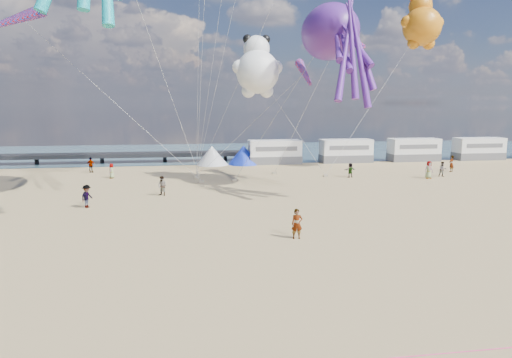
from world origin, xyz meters
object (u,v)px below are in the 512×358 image
(beachgoer_2, at_px, (87,196))
(sandbag_a, at_px, (201,181))
(beachgoer_5, at_px, (451,164))
(windsock_right, at_px, (304,73))
(beachgoer_1, at_px, (162,186))
(sandbag_c, at_px, (326,176))
(sandbag_e, at_px, (197,177))
(tent_blue, at_px, (244,155))
(windsock_mid, at_px, (342,35))
(beachgoer_4, at_px, (350,170))
(motorhome_1, at_px, (346,151))
(beachgoer_7, at_px, (443,169))
(standing_person, at_px, (297,224))
(kite_panda, at_px, (257,72))
(kite_teddy_orange, at_px, (422,27))
(beachgoer_0, at_px, (429,170))
(tent_white, at_px, (212,155))
(motorhome_3, at_px, (479,149))
(windsock_left, at_px, (21,18))
(beachgoer_6, at_px, (112,171))
(kite_octopus_purple, at_px, (330,32))
(motorhome_0, at_px, (275,152))
(motorhome_2, at_px, (414,150))
(sandbag_b, at_px, (235,180))
(sandbag_d, at_px, (274,173))
(beachgoer_3, at_px, (91,165))

(beachgoer_2, bearing_deg, sandbag_a, -16.35)
(beachgoer_5, relative_size, windsock_right, 0.38)
(beachgoer_1, xyz_separation_m, sandbag_c, (16.48, 7.46, -0.72))
(sandbag_c, height_order, sandbag_e, same)
(tent_blue, bearing_deg, windsock_mid, -63.62)
(beachgoer_4, bearing_deg, windsock_mid, 36.89)
(motorhome_1, height_order, windsock_mid, windsock_mid)
(beachgoer_1, relative_size, beachgoer_7, 1.04)
(standing_person, xyz_separation_m, sandbag_c, (8.28, 21.12, -0.76))
(kite_panda, height_order, kite_teddy_orange, kite_teddy_orange)
(beachgoer_0, distance_m, kite_panda, 20.22)
(motorhome_1, relative_size, sandbag_a, 13.20)
(tent_white, relative_size, windsock_mid, 0.62)
(tent_white, relative_size, beachgoer_4, 2.67)
(motorhome_3, xyz_separation_m, beachgoer_1, (-41.72, -18.77, -0.67))
(sandbag_e, xyz_separation_m, windsock_left, (-13.47, -7.38, 14.15))
(sandbag_c, bearing_deg, kite_panda, -165.13)
(motorhome_3, distance_m, windsock_mid, 31.72)
(kite_panda, relative_size, windsock_mid, 1.08)
(beachgoer_1, distance_m, windsock_mid, 21.49)
(beachgoer_6, height_order, sandbag_a, beachgoer_6)
(motorhome_1, bearing_deg, windsock_left, -152.16)
(tent_white, bearing_deg, motorhome_3, 0.00)
(kite_panda, xyz_separation_m, kite_teddy_orange, (18.72, 4.38, 5.27))
(motorhome_1, relative_size, kite_octopus_purple, 0.59)
(motorhome_3, distance_m, beachgoer_6, 48.14)
(beachgoer_6, distance_m, windsock_right, 21.98)
(motorhome_0, relative_size, windsock_left, 1.09)
(tent_white, xyz_separation_m, beachgoer_7, (23.44, -13.08, -0.40))
(beachgoer_6, height_order, kite_panda, kite_panda)
(motorhome_2, relative_size, beachgoer_4, 4.41)
(beachgoer_7, xyz_separation_m, kite_teddy_orange, (-1.03, 4.14, 15.05))
(motorhome_2, height_order, sandbag_e, motorhome_2)
(beachgoer_2, bearing_deg, motorhome_0, -13.90)
(kite_panda, bearing_deg, beachgoer_1, -152.27)
(kite_octopus_purple, height_order, windsock_left, kite_octopus_purple)
(motorhome_1, height_order, kite_panda, kite_panda)
(beachgoer_7, distance_m, sandbag_b, 21.93)
(beachgoer_0, relative_size, sandbag_c, 3.63)
(beachgoer_7, xyz_separation_m, sandbag_e, (-25.63, 2.95, -0.69))
(sandbag_c, distance_m, kite_panda, 13.08)
(sandbag_e, xyz_separation_m, windsock_right, (10.75, -2.05, 10.48))
(motorhome_0, distance_m, beachgoer_7, 20.25)
(sandbag_e, relative_size, kite_teddy_orange, 0.07)
(beachgoer_6, xyz_separation_m, sandbag_d, (17.10, 0.18, -0.66))
(motorhome_1, bearing_deg, sandbag_d, -142.25)
(motorhome_0, bearing_deg, motorhome_1, 0.00)
(beachgoer_7, relative_size, sandbag_c, 3.20)
(tent_blue, xyz_separation_m, beachgoer_3, (-17.73, -4.38, -0.35))
(standing_person, height_order, windsock_mid, windsock_mid)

